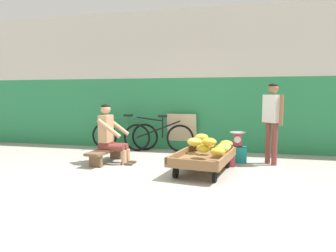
% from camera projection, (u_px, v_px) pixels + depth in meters
% --- Properties ---
extents(ground_plane, '(80.00, 80.00, 0.00)m').
position_uv_depth(ground_plane, '(151.00, 186.00, 4.44)').
color(ground_plane, '#A39E93').
extents(back_wall, '(16.00, 0.30, 3.30)m').
position_uv_depth(back_wall, '(188.00, 81.00, 7.30)').
color(back_wall, '#287F4C').
rests_on(back_wall, ground).
extents(banana_cart, '(1.05, 1.55, 0.36)m').
position_uv_depth(banana_cart, '(204.00, 159.00, 5.17)').
color(banana_cart, brown).
rests_on(banana_cart, ground).
extents(banana_pile, '(0.83, 1.15, 0.26)m').
position_uv_depth(banana_pile, '(209.00, 144.00, 5.28)').
color(banana_pile, gold).
rests_on(banana_pile, banana_cart).
extents(low_bench, '(0.40, 1.12, 0.27)m').
position_uv_depth(low_bench, '(106.00, 153.00, 5.93)').
color(low_bench, brown).
rests_on(low_bench, ground).
extents(vendor_seated, '(0.68, 0.48, 1.14)m').
position_uv_depth(vendor_seated, '(110.00, 134.00, 5.87)').
color(vendor_seated, tan).
rests_on(vendor_seated, ground).
extents(plastic_crate, '(0.36, 0.28, 0.30)m').
position_uv_depth(plastic_crate, '(237.00, 154.00, 6.01)').
color(plastic_crate, '#19847F').
rests_on(plastic_crate, ground).
extents(weighing_scale, '(0.30, 0.30, 0.29)m').
position_uv_depth(weighing_scale, '(238.00, 139.00, 5.98)').
color(weighing_scale, '#28282D').
rests_on(weighing_scale, plastic_crate).
extents(bicycle_near_left, '(1.66, 0.48, 0.86)m').
position_uv_depth(bicycle_near_left, '(124.00, 135.00, 7.36)').
color(bicycle_near_left, black).
rests_on(bicycle_near_left, ground).
extents(bicycle_far_left, '(1.66, 0.48, 0.86)m').
position_uv_depth(bicycle_far_left, '(158.00, 137.00, 7.09)').
color(bicycle_far_left, black).
rests_on(bicycle_far_left, ground).
extents(sign_board, '(0.70, 0.24, 0.88)m').
position_uv_depth(sign_board, '(182.00, 132.00, 7.26)').
color(sign_board, '#C6B289').
rests_on(sign_board, ground).
extents(customer_adult, '(0.36, 0.39, 1.53)m').
position_uv_depth(customer_adult, '(272.00, 114.00, 5.72)').
color(customer_adult, brown).
rests_on(customer_adult, ground).
extents(shopping_bag, '(0.18, 0.12, 0.24)m').
position_uv_depth(shopping_bag, '(230.00, 160.00, 5.63)').
color(shopping_bag, '#D13D4C').
rests_on(shopping_bag, ground).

